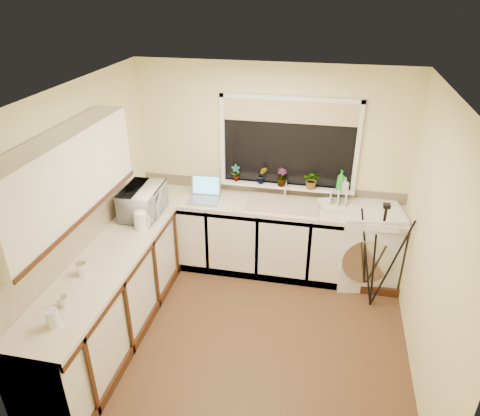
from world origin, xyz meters
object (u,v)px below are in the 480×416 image
object	(u,v)px
tripod	(378,257)
cup_back	(350,206)
washing_machine	(366,244)
soap_bottle_green	(341,180)
plant_b	(262,175)
steel_jar	(81,269)
glass_jug	(52,318)
laptop	(205,193)
kettle	(141,220)
dish_rack	(339,206)
microwave	(143,201)
plant_d	(312,180)
plant_c	(282,177)
cup_left	(63,301)
plant_a	(236,173)
soap_bottle_clear	(345,184)

from	to	relation	value
tripod	cup_back	world-z (taller)	tripod
washing_machine	tripod	bearing A→B (deg)	-89.66
soap_bottle_green	plant_b	bearing A→B (deg)	179.85
steel_jar	glass_jug	bearing A→B (deg)	-79.23
laptop	kettle	distance (m)	0.94
dish_rack	soap_bottle_green	size ratio (longest dim) A/B	1.73
microwave	plant_d	size ratio (longest dim) A/B	2.60
washing_machine	cup_back	xyz separation A→B (m)	(-0.23, 0.01, 0.47)
washing_machine	glass_jug	distance (m)	3.47
cup_back	plant_d	bearing A→B (deg)	161.77
dish_rack	cup_back	xyz separation A→B (m)	(0.13, -0.01, 0.01)
steel_jar	plant_c	xyz separation A→B (m)	(1.54, 1.92, 0.20)
laptop	microwave	xyz separation A→B (m)	(-0.56, -0.51, 0.09)
dish_rack	cup_left	bearing A→B (deg)	-152.35
dish_rack	cup_back	bearing A→B (deg)	-20.16
plant_a	cup_back	xyz separation A→B (m)	(1.37, -0.18, -0.21)
dish_rack	cup_back	size ratio (longest dim) A/B	3.80
washing_machine	dish_rack	world-z (taller)	dish_rack
washing_machine	soap_bottle_clear	world-z (taller)	soap_bottle_clear
washing_machine	plant_b	distance (m)	1.46
steel_jar	cup_left	xyz separation A→B (m)	(0.07, -0.42, -0.01)
kettle	cup_back	distance (m)	2.33
plant_c	soap_bottle_green	world-z (taller)	soap_bottle_green
laptop	plant_c	bearing A→B (deg)	11.69
microwave	cup_back	world-z (taller)	microwave
laptop	soap_bottle_green	size ratio (longest dim) A/B	1.49
plant_c	laptop	bearing A→B (deg)	-165.83
plant_b	steel_jar	bearing A→B (deg)	-123.82
kettle	plant_b	bearing A→B (deg)	43.74
plant_b	soap_bottle_green	bearing A→B (deg)	-0.15
dish_rack	plant_d	bearing A→B (deg)	138.52
dish_rack	cup_left	world-z (taller)	cup_left
plant_b	soap_bottle_green	xyz separation A→B (m)	(0.92, -0.00, 0.02)
dish_rack	cup_back	world-z (taller)	cup_back
plant_a	plant_c	distance (m)	0.56
plant_b	cup_back	size ratio (longest dim) A/B	1.91
glass_jug	soap_bottle_clear	bearing A→B (deg)	50.14
steel_jar	soap_bottle_green	size ratio (longest dim) A/B	0.48
washing_machine	soap_bottle_clear	distance (m)	0.75
washing_machine	plant_c	distance (m)	1.26
laptop	kettle	xyz separation A→B (m)	(-0.46, -0.82, 0.02)
washing_machine	cup_back	world-z (taller)	cup_back
plant_a	plant_c	xyz separation A→B (m)	(0.56, -0.02, 0.00)
cup_left	tripod	bearing A→B (deg)	32.68
kettle	plant_a	size ratio (longest dim) A/B	0.88
plant_d	plant_b	bearing A→B (deg)	177.55
plant_b	soap_bottle_clear	distance (m)	0.97
plant_b	plant_d	size ratio (longest dim) A/B	0.98
kettle	soap_bottle_green	bearing A→B (deg)	27.57
dish_rack	plant_d	distance (m)	0.43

